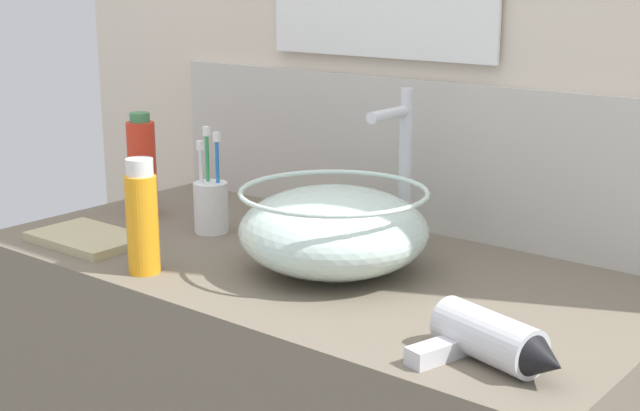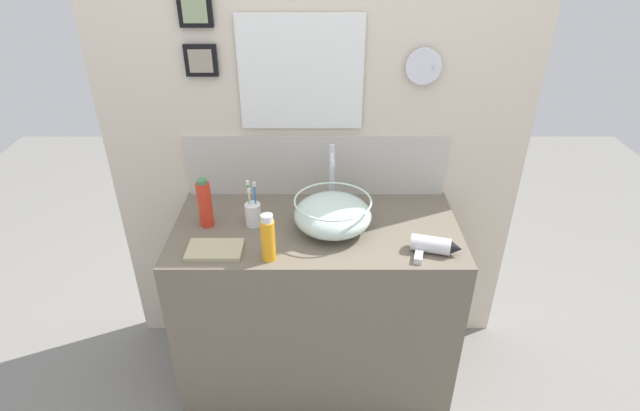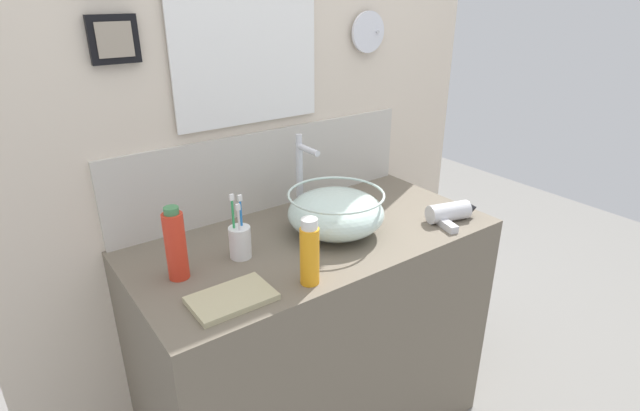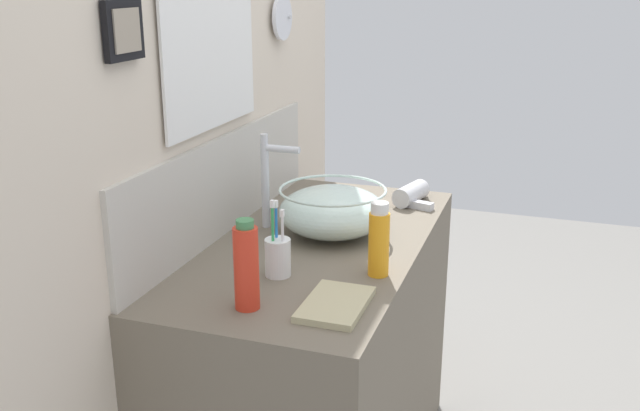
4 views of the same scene
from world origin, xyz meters
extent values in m
cube|color=#6B6051|center=(0.00, 0.00, 0.42)|extent=(1.17, 0.57, 0.84)
cube|color=beige|center=(0.00, 0.32, 1.30)|extent=(1.85, 0.06, 2.59)
cube|color=beige|center=(0.00, 0.28, 0.99)|extent=(1.15, 0.02, 0.29)
cube|color=white|center=(-0.06, 0.28, 1.40)|extent=(0.44, 0.01, 0.40)
cube|color=white|center=(-0.06, 0.28, 1.40)|extent=(0.50, 0.01, 0.46)
cylinder|color=silver|center=(0.43, 0.27, 1.43)|extent=(0.14, 0.01, 0.14)
cylinder|color=silver|center=(0.46, 0.28, 1.43)|extent=(0.01, 0.06, 0.01)
cube|color=black|center=(-0.46, 0.28, 1.45)|extent=(0.13, 0.02, 0.13)
cube|color=gray|center=(-0.46, 0.27, 1.45)|extent=(0.09, 0.01, 0.09)
ellipsoid|color=silver|center=(0.07, -0.02, 0.91)|extent=(0.31, 0.31, 0.14)
torus|color=silver|center=(0.07, -0.02, 0.98)|extent=(0.31, 0.31, 0.01)
torus|color=#B2B7BC|center=(0.07, -0.02, 0.85)|extent=(0.12, 0.12, 0.01)
cylinder|color=silver|center=(0.07, 0.18, 0.97)|extent=(0.02, 0.02, 0.25)
cylinder|color=silver|center=(0.07, 0.13, 1.09)|extent=(0.02, 0.11, 0.02)
cylinder|color=silver|center=(0.07, 0.18, 1.11)|extent=(0.02, 0.02, 0.03)
cylinder|color=silver|center=(0.43, -0.17, 0.88)|extent=(0.16, 0.10, 0.06)
cone|color=black|center=(0.52, -0.20, 0.88)|extent=(0.06, 0.06, 0.05)
cube|color=silver|center=(0.38, -0.21, 0.86)|extent=(0.05, 0.09, 0.02)
cylinder|color=white|center=(-0.26, 0.02, 0.89)|extent=(0.06, 0.06, 0.10)
cylinder|color=blue|center=(-0.24, 0.02, 0.93)|extent=(0.01, 0.01, 0.17)
cube|color=white|center=(-0.24, 0.02, 1.03)|extent=(0.01, 0.01, 0.02)
cylinder|color=green|center=(-0.27, 0.02, 0.94)|extent=(0.01, 0.01, 0.18)
cube|color=white|center=(-0.27, 0.02, 1.04)|extent=(0.01, 0.01, 0.02)
cylinder|color=white|center=(-0.26, 0.00, 0.93)|extent=(0.01, 0.01, 0.15)
cube|color=white|center=(-0.26, 0.00, 1.01)|extent=(0.01, 0.01, 0.02)
cylinder|color=orange|center=(-0.17, -0.22, 0.93)|extent=(0.05, 0.05, 0.16)
cylinder|color=silver|center=(-0.17, -0.22, 1.02)|extent=(0.04, 0.04, 0.03)
cylinder|color=red|center=(-0.45, 0.01, 0.94)|extent=(0.06, 0.06, 0.19)
cylinder|color=#3F7F4C|center=(-0.45, 0.01, 1.05)|extent=(0.04, 0.04, 0.02)
cube|color=tan|center=(-0.38, -0.17, 0.85)|extent=(0.21, 0.14, 0.02)
camera|label=1|loc=(0.92, -1.12, 1.32)|focal=50.00mm
camera|label=2|loc=(0.02, -1.72, 1.95)|focal=28.00mm
camera|label=3|loc=(-0.82, -1.17, 1.58)|focal=28.00mm
camera|label=4|loc=(-1.77, -0.61, 1.56)|focal=40.00mm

